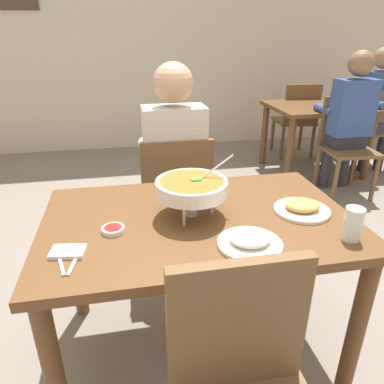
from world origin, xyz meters
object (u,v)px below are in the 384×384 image
(sauce_dish, at_px, (113,229))
(chair_bg_right, at_px, (297,117))
(dining_table_main, at_px, (198,239))
(diner_main, at_px, (174,159))
(dining_table_far, at_px, (317,118))
(patron_bg_left, at_px, (378,103))
(rice_plate, at_px, (250,241))
(appetizer_plate, at_px, (302,208))
(patron_bg_middle, at_px, (349,115))
(chair_bg_middle, at_px, (345,140))
(curry_bowl, at_px, (191,188))
(chair_diner_main, at_px, (175,197))
(chair_bg_left, at_px, (374,126))
(drink_glass, at_px, (352,226))

(sauce_dish, distance_m, chair_bg_right, 3.48)
(sauce_dish, bearing_deg, chair_bg_right, 51.98)
(dining_table_main, xyz_separation_m, diner_main, (0.00, 0.73, 0.12))
(dining_table_far, bearing_deg, patron_bg_left, -3.74)
(rice_plate, height_order, appetizer_plate, same)
(dining_table_main, height_order, sauce_dish, sauce_dish)
(appetizer_plate, distance_m, patron_bg_middle, 2.14)
(sauce_dish, height_order, patron_bg_left, patron_bg_left)
(chair_bg_middle, bearing_deg, dining_table_far, 91.15)
(patron_bg_middle, bearing_deg, dining_table_far, 90.77)
(sauce_dish, xyz_separation_m, chair_bg_middle, (2.12, 1.71, -0.24))
(dining_table_far, xyz_separation_m, chair_bg_right, (0.02, 0.48, -0.10))
(patron_bg_left, bearing_deg, appetizer_plate, -132.12)
(rice_plate, bearing_deg, patron_bg_left, 46.36)
(curry_bowl, relative_size, chair_bg_middle, 0.37)
(sauce_dish, bearing_deg, chair_diner_main, 64.83)
(dining_table_main, height_order, patron_bg_middle, patron_bg_middle)
(curry_bowl, relative_size, patron_bg_middle, 0.25)
(patron_bg_left, height_order, patron_bg_middle, same)
(appetizer_plate, relative_size, chair_bg_middle, 0.27)
(diner_main, bearing_deg, chair_bg_left, 29.59)
(chair_bg_left, height_order, chair_bg_right, same)
(patron_bg_middle, bearing_deg, chair_diner_main, -151.57)
(curry_bowl, height_order, patron_bg_left, patron_bg_left)
(chair_diner_main, height_order, diner_main, diner_main)
(drink_glass, relative_size, patron_bg_left, 0.10)
(curry_bowl, bearing_deg, chair_diner_main, 87.74)
(drink_glass, bearing_deg, dining_table_main, 152.07)
(dining_table_main, height_order, chair_bg_right, chair_bg_right)
(drink_glass, xyz_separation_m, chair_bg_right, (1.25, 2.96, -0.28))
(chair_bg_middle, distance_m, chair_bg_right, 1.03)
(rice_plate, relative_size, chair_bg_left, 0.27)
(patron_bg_left, bearing_deg, dining_table_main, -138.51)
(chair_diner_main, distance_m, patron_bg_left, 2.84)
(appetizer_plate, relative_size, patron_bg_left, 0.18)
(curry_bowl, height_order, appetizer_plate, curry_bowl)
(chair_bg_middle, height_order, chair_bg_right, same)
(chair_bg_middle, bearing_deg, sauce_dish, -141.22)
(appetizer_plate, xyz_separation_m, sauce_dish, (-0.81, -0.02, -0.01))
(chair_bg_middle, bearing_deg, chair_bg_left, 35.30)
(dining_table_main, height_order, curry_bowl, curry_bowl)
(dining_table_main, relative_size, curry_bowl, 3.92)
(drink_glass, height_order, chair_bg_right, chair_bg_right)
(dining_table_main, xyz_separation_m, patron_bg_middle, (1.76, 1.65, 0.12))
(diner_main, height_order, dining_table_far, diner_main)
(appetizer_plate, relative_size, drink_glass, 1.85)
(rice_plate, relative_size, chair_bg_middle, 0.27)
(dining_table_far, distance_m, chair_bg_left, 0.64)
(sauce_dish, xyz_separation_m, dining_table_far, (2.11, 2.25, -0.14))
(dining_table_far, height_order, chair_bg_left, chair_bg_left)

